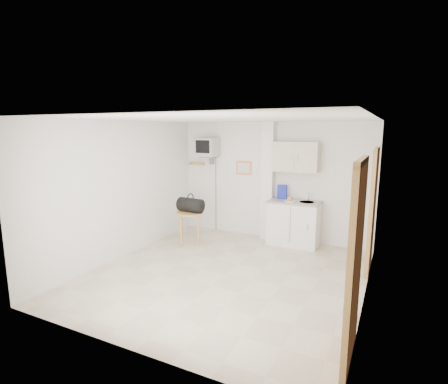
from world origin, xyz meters
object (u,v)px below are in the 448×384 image
at_px(round_table, 190,217).
at_px(water_bottle, 349,308).
at_px(crt_television, 207,148).
at_px(duffel_bag, 191,205).

height_order(round_table, water_bottle, round_table).
relative_size(crt_television, duffel_bag, 3.95).
relative_size(round_table, water_bottle, 1.72).
bearing_deg(duffel_bag, crt_television, 102.12).
height_order(round_table, duffel_bag, duffel_bag).
distance_m(duffel_bag, water_bottle, 3.76).
xyz_separation_m(round_table, water_bottle, (3.32, -1.67, -0.40)).
xyz_separation_m(crt_television, water_bottle, (3.43, -2.64, -1.76)).
bearing_deg(duffel_bag, water_bottle, -22.34).
distance_m(crt_television, duffel_bag, 1.47).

